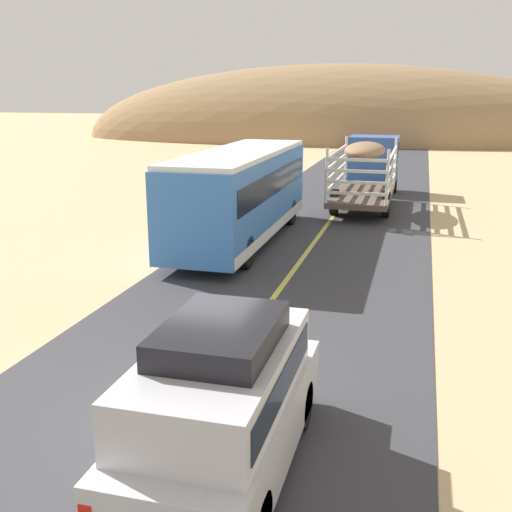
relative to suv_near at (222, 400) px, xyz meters
The scene contains 7 objects.
ground_plane 2.10m from the suv_near, 127.22° to the left, with size 240.00×240.00×0.00m, color tan.
road_surface 2.10m from the suv_near, 127.22° to the left, with size 8.00×120.00×0.02m, color #38383D.
road_centre_line 2.09m from the suv_near, 127.22° to the left, with size 0.16×117.60×0.00m, color #D8CC4C.
suv_near is the anchor object (origin of this frame).
livestock_truck 23.45m from the suv_near, 90.01° to the left, with size 2.53×9.70×3.02m.
bus 13.72m from the suv_near, 105.34° to the left, with size 2.54×10.00×3.21m.
distant_hill 58.97m from the suv_near, 96.47° to the left, with size 56.78×16.64×15.73m, color #957553.
Camera 1 is at (3.48, -8.57, 5.25)m, focal length 42.94 mm.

